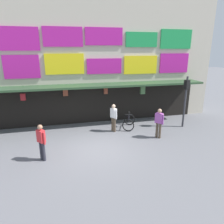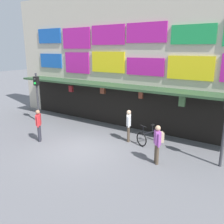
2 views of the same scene
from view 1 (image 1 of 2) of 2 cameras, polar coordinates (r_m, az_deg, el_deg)
name	(u,v)px [view 1 (image 1 of 2)]	position (r m, az deg, el deg)	size (l,w,h in m)	color
ground_plane	(97,149)	(10.48, -4.08, -10.08)	(80.00, 80.00, 0.00)	slate
shopfront	(84,62)	(13.88, -7.79, 13.56)	(18.00, 2.60, 8.00)	beige
traffic_light_far	(186,94)	(13.45, 19.67, 4.76)	(0.33, 0.35, 3.20)	#38383D
bicycle_parked	(129,122)	(12.95, 4.66, -2.78)	(1.11, 1.35, 1.05)	black
pedestrian_in_red	(114,116)	(12.21, 0.44, -1.21)	(0.37, 0.48, 1.68)	brown
pedestrian_in_green	(41,141)	(9.58, -18.90, -7.46)	(0.40, 0.43, 1.68)	#2D2D38
pedestrian_in_yellow	(159,121)	(11.63, 12.90, -2.42)	(0.47, 0.48, 1.68)	brown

